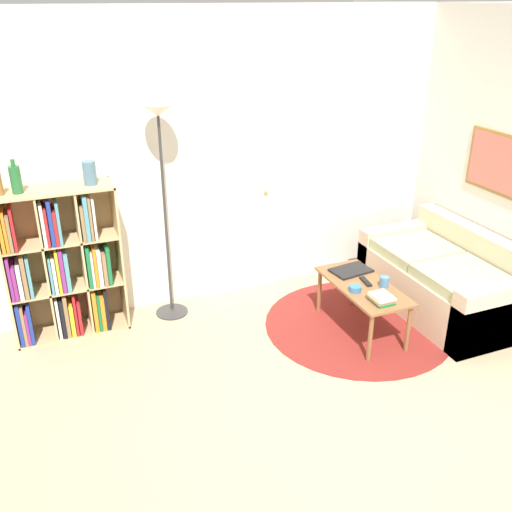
% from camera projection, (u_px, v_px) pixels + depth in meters
% --- Properties ---
extents(ground_plane, '(14.00, 14.00, 0.00)m').
position_uv_depth(ground_plane, '(357.00, 453.00, 3.63)').
color(ground_plane, tan).
extents(wall_back, '(7.24, 0.11, 2.60)m').
position_uv_depth(wall_back, '(226.00, 162.00, 5.14)').
color(wall_back, silver).
rests_on(wall_back, ground_plane).
extents(wall_right, '(0.08, 5.40, 2.60)m').
position_uv_depth(wall_right, '(511.00, 171.00, 4.84)').
color(wall_right, silver).
rests_on(wall_right, ground_plane).
extents(rug, '(1.64, 1.64, 0.01)m').
position_uv_depth(rug, '(358.00, 324.00, 5.04)').
color(rug, maroon).
rests_on(rug, ground_plane).
extents(bookshelf, '(0.92, 0.34, 1.28)m').
position_uv_depth(bookshelf, '(62.00, 267.00, 4.71)').
color(bookshelf, tan).
rests_on(bookshelf, ground_plane).
extents(floor_lamp, '(0.29, 0.29, 1.88)m').
position_uv_depth(floor_lamp, '(161.00, 153.00, 4.62)').
color(floor_lamp, '#333333').
rests_on(floor_lamp, ground_plane).
extents(couch, '(0.84, 1.53, 0.73)m').
position_uv_depth(couch, '(446.00, 280.00, 5.22)').
color(couch, '#CCB793').
rests_on(couch, ground_plane).
extents(coffee_table, '(0.44, 0.92, 0.45)m').
position_uv_depth(coffee_table, '(363.00, 290.00, 4.81)').
color(coffee_table, brown).
rests_on(coffee_table, ground_plane).
extents(laptop, '(0.37, 0.27, 0.02)m').
position_uv_depth(laptop, '(351.00, 270.00, 5.01)').
color(laptop, black).
rests_on(laptop, coffee_table).
extents(bowl, '(0.10, 0.10, 0.05)m').
position_uv_depth(bowl, '(355.00, 288.00, 4.67)').
color(bowl, teal).
rests_on(bowl, coffee_table).
extents(book_stack_on_table, '(0.17, 0.19, 0.06)m').
position_uv_depth(book_stack_on_table, '(381.00, 298.00, 4.51)').
color(book_stack_on_table, '#196B38').
rests_on(book_stack_on_table, coffee_table).
extents(cup, '(0.08, 0.08, 0.09)m').
position_uv_depth(cup, '(384.00, 282.00, 4.73)').
color(cup, teal).
rests_on(cup, coffee_table).
extents(remote, '(0.06, 0.17, 0.02)m').
position_uv_depth(remote, '(366.00, 282.00, 4.81)').
color(remote, black).
rests_on(remote, coffee_table).
extents(bottle_middle, '(0.08, 0.08, 0.26)m').
position_uv_depth(bottle_middle, '(16.00, 179.00, 4.30)').
color(bottle_middle, '#236633').
rests_on(bottle_middle, bookshelf).
extents(vase_on_shelf, '(0.10, 0.10, 0.19)m').
position_uv_depth(vase_on_shelf, '(90.00, 173.00, 4.50)').
color(vase_on_shelf, slate).
rests_on(vase_on_shelf, bookshelf).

